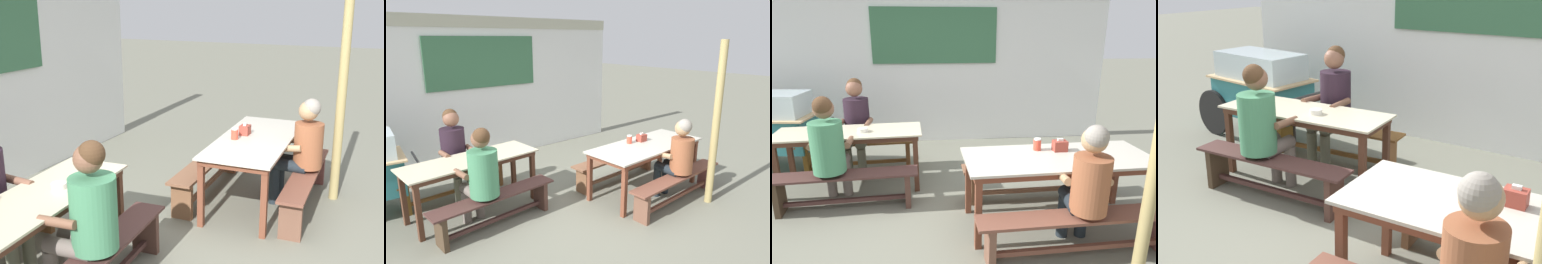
# 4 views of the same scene
# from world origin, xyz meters

# --- Properties ---
(ground_plane) EXTENTS (40.00, 40.00, 0.00)m
(ground_plane) POSITION_xyz_m (0.00, 0.00, 0.00)
(ground_plane) COLOR slate
(backdrop_wall) EXTENTS (6.32, 0.23, 2.63)m
(backdrop_wall) POSITION_xyz_m (0.00, 2.80, 1.39)
(backdrop_wall) COLOR white
(backdrop_wall) RESTS_ON ground_plane
(dining_table_far) EXTENTS (1.79, 0.73, 0.74)m
(dining_table_far) POSITION_xyz_m (-0.94, 0.93, 0.66)
(dining_table_far) COLOR beige
(dining_table_far) RESTS_ON ground_plane
(dining_table_near) EXTENTS (1.87, 0.81, 0.74)m
(dining_table_near) POSITION_xyz_m (1.30, -0.14, 0.67)
(dining_table_near) COLOR beige
(dining_table_near) RESTS_ON ground_plane
(bench_far_back) EXTENTS (1.64, 0.39, 0.42)m
(bench_far_back) POSITION_xyz_m (-0.98, 1.50, 0.28)
(bench_far_back) COLOR brown
(bench_far_back) RESTS_ON ground_plane
(bench_far_front) EXTENTS (1.63, 0.39, 0.42)m
(bench_far_front) POSITION_xyz_m (-0.91, 0.37, 0.28)
(bench_far_front) COLOR #482C28
(bench_far_front) RESTS_ON ground_plane
(bench_near_back) EXTENTS (1.76, 0.32, 0.42)m
(bench_near_back) POSITION_xyz_m (1.28, 0.42, 0.29)
(bench_near_back) COLOR brown
(bench_near_back) RESTS_ON ground_plane
(bench_near_front) EXTENTS (1.81, 0.31, 0.42)m
(bench_near_front) POSITION_xyz_m (1.32, -0.71, 0.29)
(bench_near_front) COLOR brown
(bench_near_front) RESTS_ON ground_plane
(person_near_front) EXTENTS (0.44, 0.55, 1.22)m
(person_near_front) POSITION_xyz_m (1.37, -0.64, 0.69)
(person_near_front) COLOR #1E272D
(person_near_front) RESTS_ON ground_plane
(person_center_facing) EXTENTS (0.45, 0.55, 1.31)m
(person_center_facing) POSITION_xyz_m (-0.96, 1.45, 0.74)
(person_center_facing) COLOR #61634F
(person_center_facing) RESTS_ON ground_plane
(person_left_back_turned) EXTENTS (0.47, 0.58, 1.29)m
(person_left_back_turned) POSITION_xyz_m (-1.04, 0.42, 0.73)
(person_left_back_turned) COLOR #6C6159
(person_left_back_turned) RESTS_ON ground_plane
(tissue_box) EXTENTS (0.14, 0.10, 0.13)m
(tissue_box) POSITION_xyz_m (1.37, 0.01, 0.80)
(tissue_box) COLOR #9C3D30
(tissue_box) RESTS_ON dining_table_near
(condiment_jar) EXTENTS (0.08, 0.08, 0.13)m
(condiment_jar) POSITION_xyz_m (1.15, 0.05, 0.80)
(condiment_jar) COLOR #DC4531
(condiment_jar) RESTS_ON dining_table_near
(soup_bowl) EXTENTS (0.12, 0.12, 0.05)m
(soup_bowl) POSITION_xyz_m (-0.77, 0.89, 0.76)
(soup_bowl) COLOR silver
(soup_bowl) RESTS_ON dining_table_far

